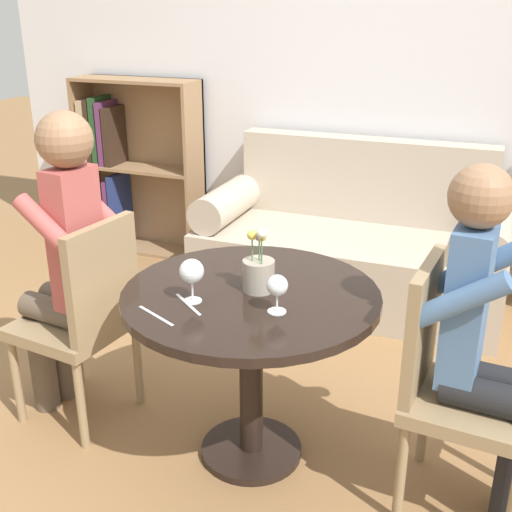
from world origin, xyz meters
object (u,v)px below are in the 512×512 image
bookshelf_left (127,169)px  person_left (65,261)px  chair_left (85,314)px  wine_glass_right (277,287)px  wine_glass_left (192,273)px  couch (351,248)px  chair_right (452,380)px  person_right (486,345)px  flower_vase (259,271)px

bookshelf_left → person_left: (0.90, -1.86, 0.14)m
chair_left → wine_glass_right: 0.92m
wine_glass_left → wine_glass_right: bearing=5.7°
couch → wine_glass_right: bearing=-85.2°
bookshelf_left → wine_glass_right: bookshelf_left is taller
chair_right → person_left: 1.54m
couch → person_right: size_ratio=1.42×
person_left → person_right: person_left is taller
chair_left → person_left: size_ratio=0.68×
chair_left → chair_right: size_ratio=1.00×
couch → wine_glass_left: (-0.16, -1.74, 0.51)m
chair_right → wine_glass_right: chair_right is taller
chair_right → person_right: bearing=-93.1°
chair_left → person_right: (1.54, 0.03, 0.16)m
chair_right → person_right: (0.09, -0.01, 0.16)m
bookshelf_left → wine_glass_right: (1.85, -1.98, 0.23)m
person_right → wine_glass_left: 1.00m
chair_left → bookshelf_left: bearing=-145.5°
person_left → flower_vase: (0.83, 0.03, 0.07)m
wine_glass_right → flower_vase: size_ratio=0.55×
couch → person_right: bearing=-62.8°
bookshelf_left → chair_right: (2.43, -1.83, -0.08)m
chair_right → wine_glass_right: size_ratio=6.70×
chair_left → wine_glass_right: (0.87, -0.09, 0.31)m
person_right → wine_glass_left: (-0.97, -0.16, 0.16)m
person_left → wine_glass_left: size_ratio=8.38×
wine_glass_left → person_left: bearing=167.6°
chair_right → person_right: size_ratio=0.73×
chair_right → wine_glass_right: (-0.58, -0.14, 0.31)m
chair_right → wine_glass_left: bearing=105.6°
person_right → wine_glass_left: person_right is taller
couch → wine_glass_right: (0.14, -1.71, 0.49)m
person_left → chair_left: bearing=85.1°
flower_vase → chair_right: bearing=-0.0°
wine_glass_right → bookshelf_left: bearing=133.1°
bookshelf_left → wine_glass_right: bearing=-46.9°
bookshelf_left → chair_left: 2.12m
wine_glass_left → flower_vase: size_ratio=0.64×
bookshelf_left → couch: bearing=-8.9°
wine_glass_left → flower_vase: (0.18, 0.17, -0.03)m
wine_glass_right → wine_glass_left: bearing=-174.3°
chair_left → wine_glass_right: size_ratio=6.70×
couch → person_left: person_left is taller
bookshelf_left → person_right: 3.12m
chair_left → person_left: 0.23m
person_left → person_right: (1.62, 0.02, -0.05)m
chair_left → wine_glass_right: chair_left is taller
wine_glass_left → person_right: bearing=9.3°
couch → wine_glass_right: 1.78m
chair_left → wine_glass_left: chair_left is taller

